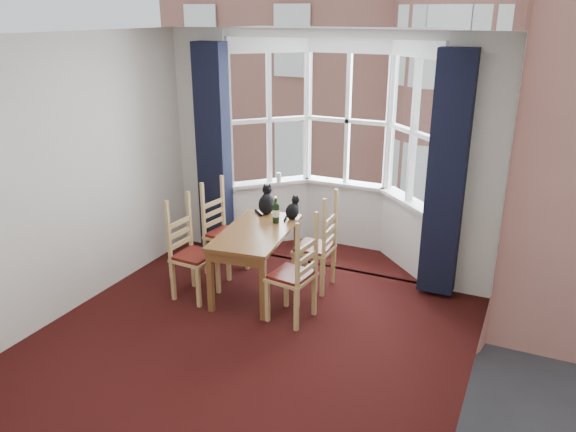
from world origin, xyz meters
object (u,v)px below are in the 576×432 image
Objects in this scene: chair_left_near at (188,255)px; chair_left_far at (220,234)px; cat_right at (293,210)px; candle_tall at (279,178)px; wine_bottle at (276,211)px; chair_right_near at (299,279)px; cat_left at (267,202)px; dining_table at (256,239)px; chair_right_far at (322,250)px.

chair_left_far is at bearing 91.14° from chair_left_near.
cat_right is 2.07× the size of candle_tall.
chair_left_near is at bearing -99.27° from candle_tall.
chair_left_near is at bearing -88.86° from chair_left_far.
chair_left_near is 3.02× the size of wine_bottle.
wine_bottle is (-0.60, 0.71, 0.39)m from chair_right_near.
chair_left_far is at bearing -166.57° from cat_right.
chair_right_near is 1.33m from cat_left.
cat_right is 1.00m from candle_tall.
chair_left_far is 6.82× the size of candle_tall.
chair_right_near is 2.07m from candle_tall.
dining_table is 1.39m from candle_tall.
dining_table is at bearing -24.34° from chair_left_far.
candle_tall is (-1.05, 1.72, 0.47)m from chair_right_near.
dining_table is 4.83× the size of cat_right.
chair_left_far is 2.60× the size of cat_left.
chair_left_near is 3.30× the size of cat_right.
candle_tall is (-0.21, 0.76, 0.07)m from cat_left.
wine_bottle is (-0.12, -0.19, 0.03)m from cat_right.
cat_left is at bearing 26.51° from chair_left_far.
chair_left_near is at bearing 179.82° from chair_right_near.
cat_right is (0.36, -0.05, -0.03)m from cat_left.
chair_right_near is 1.01m from wine_bottle.
chair_left_near is (-0.63, -0.40, -0.16)m from dining_table.
chair_left_near is 6.82× the size of candle_tall.
dining_table is at bearing -113.16° from cat_right.
cat_right is (0.85, 0.90, 0.36)m from chair_left_near.
cat_left reaches higher than dining_table.
chair_right_near is 3.02× the size of wine_bottle.
chair_left_far is 1.00× the size of chair_right_far.
cat_right reaches higher than chair_right_near.
dining_table is at bearing -150.99° from chair_right_far.
cat_left is 0.80m from candle_tall.
chair_left_far is at bearing -153.49° from cat_left.
cat_left is (-0.84, 0.95, 0.39)m from chair_right_near.
chair_left_near is 1.29m from cat_right.
cat_left is 0.34m from wine_bottle.
cat_right is at bearing 46.83° from chair_left_near.
chair_right_far is (0.64, 0.35, -0.16)m from dining_table.
chair_left_far is 3.30× the size of cat_right.
dining_table is at bearing -75.36° from cat_left.
wine_bottle is at bearing -65.98° from candle_tall.
wine_bottle reaches higher than cat_right.
wine_bottle is (0.74, 0.01, 0.39)m from chair_left_far.
chair_right_far is 0.89m from cat_left.
dining_table is at bearing -74.88° from candle_tall.
cat_right is at bearing -55.04° from candle_tall.
chair_left_far reaches higher than dining_table.
dining_table is 3.81× the size of cat_left.
chair_left_far is 0.69m from cat_left.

